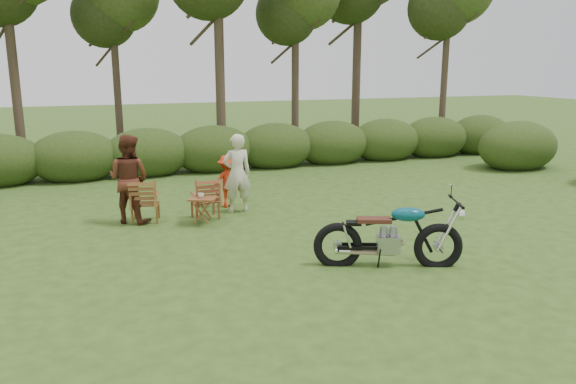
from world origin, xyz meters
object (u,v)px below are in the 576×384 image
object	(u,v)px
lawn_chair_left	(146,221)
child	(228,207)
cup	(201,195)
adult_a	(238,212)
adult_b	(132,222)
motorcycle	(387,265)
lawn_chair_right	(206,218)
side_table	(203,211)

from	to	relation	value
lawn_chair_left	child	bearing A→B (deg)	-149.59
cup	adult_a	world-z (taller)	adult_a
adult_b	motorcycle	bearing A→B (deg)	168.22
lawn_chair_left	adult_a	world-z (taller)	adult_a
motorcycle	lawn_chair_right	size ratio (longest dim) A/B	2.58
adult_b	lawn_chair_right	bearing A→B (deg)	-152.53
cup	child	world-z (taller)	cup
adult_a	child	distance (m)	0.52
lawn_chair_right	side_table	bearing A→B (deg)	69.09
lawn_chair_left	child	xyz separation A→B (m)	(1.91, 0.59, 0.00)
cup	adult_a	distance (m)	1.36
side_table	cup	world-z (taller)	cup
adult_a	child	world-z (taller)	adult_a
lawn_chair_right	lawn_chair_left	bearing A→B (deg)	-11.78
motorcycle	side_table	world-z (taller)	motorcycle
motorcycle	child	world-z (taller)	motorcycle
lawn_chair_right	lawn_chair_left	xyz separation A→B (m)	(-1.22, 0.19, 0.00)
side_table	adult_b	distance (m)	1.56
motorcycle	cup	bearing A→B (deg)	146.55
adult_b	child	bearing A→B (deg)	-129.57
child	adult_b	bearing A→B (deg)	8.33
adult_a	child	bearing A→B (deg)	-79.90
adult_a	adult_b	world-z (taller)	adult_b
lawn_chair_left	side_table	distance (m)	1.28
lawn_chair_right	adult_a	xyz separation A→B (m)	(0.78, 0.26, 0.00)
cup	child	distance (m)	1.65
motorcycle	lawn_chair_left	xyz separation A→B (m)	(-3.34, 4.08, 0.00)
cup	adult_b	bearing A→B (deg)	151.24
child	lawn_chair_left	bearing A→B (deg)	12.01
motorcycle	lawn_chair_left	world-z (taller)	motorcycle
side_table	child	size ratio (longest dim) A/B	0.47
lawn_chair_left	side_table	xyz separation A→B (m)	(1.06, -0.67, 0.28)
side_table	adult_b	size ratio (longest dim) A/B	0.31
side_table	adult_b	xyz separation A→B (m)	(-1.35, 0.73, -0.28)
cup	child	xyz separation A→B (m)	(0.88, 1.25, -0.61)
cup	motorcycle	bearing A→B (deg)	-55.93
adult_a	child	size ratio (longest dim) A/B	1.45
lawn_chair_right	adult_a	world-z (taller)	adult_a
adult_b	lawn_chair_left	bearing A→B (deg)	-154.99
adult_b	adult_a	bearing A→B (deg)	-142.77
adult_b	child	xyz separation A→B (m)	(2.20, 0.53, 0.00)
adult_a	adult_b	bearing A→B (deg)	-0.03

